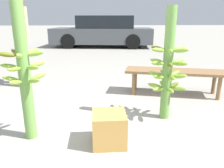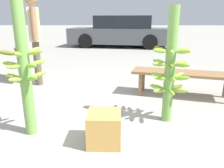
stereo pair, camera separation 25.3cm
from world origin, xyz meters
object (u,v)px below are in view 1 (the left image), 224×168
Objects in this scene: vendor_person at (22,32)px; market_bench at (175,74)px; banana_stalk_center at (168,67)px; banana_stalk_left at (24,72)px; parked_car at (103,32)px; produce_crate at (109,129)px.

market_bench is (2.58, -0.70, -0.63)m from vendor_person.
banana_stalk_center is 1.01m from market_bench.
parked_car is at bearing 82.08° from banana_stalk_left.
banana_stalk_left is 2.03m from vendor_person.
banana_stalk_left reaches higher than produce_crate.
parked_car is 13.83× the size of produce_crate.
banana_stalk_left is 0.84× the size of vendor_person.
vendor_person is 6.11m from parked_car.
vendor_person is 5.06× the size of produce_crate.
banana_stalk_center is 0.82× the size of market_bench.
vendor_person is at bearing 143.97° from banana_stalk_center.
banana_stalk_center is (1.56, 0.36, -0.05)m from banana_stalk_left.
banana_stalk_left is 0.84× the size of market_bench.
banana_stalk_center reaches higher than parked_car.
market_bench is (1.99, 1.23, -0.36)m from banana_stalk_left.
parked_car is (1.67, 5.86, -0.34)m from vendor_person.
parked_car is at bearing 112.63° from market_bench.
banana_stalk_left is at bearing -179.86° from parked_car.
banana_stalk_left is 1.03× the size of banana_stalk_center.
banana_stalk_center is 7.44m from parked_car.
vendor_person reaches higher than market_bench.
market_bench is at bearing -126.97° from vendor_person.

